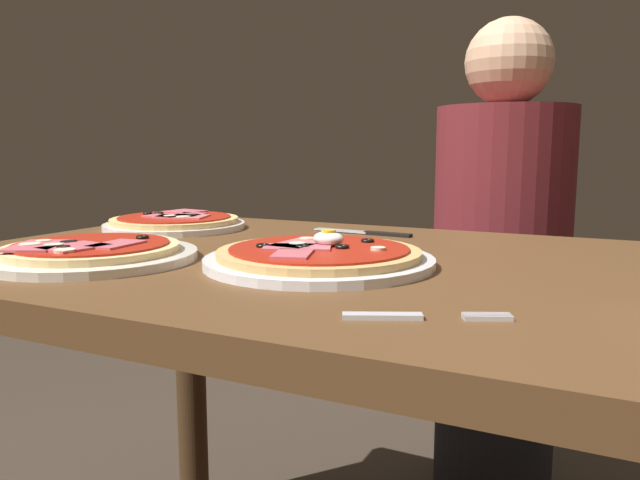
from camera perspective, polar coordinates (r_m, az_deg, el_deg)
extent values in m
cube|color=brown|center=(0.91, -0.31, -2.77)|extent=(1.11, 0.76, 0.04)
cylinder|color=#3C2715|center=(1.53, -11.87, -12.39)|extent=(0.07, 0.07, 0.69)
cylinder|color=white|center=(0.83, -0.09, -1.98)|extent=(0.31, 0.31, 0.01)
cylinder|color=tan|center=(0.83, -0.09, -1.23)|extent=(0.28, 0.28, 0.01)
cylinder|color=#A82314|center=(0.83, -0.09, -0.79)|extent=(0.24, 0.24, 0.00)
torus|color=black|center=(0.82, -1.62, -0.63)|extent=(0.02, 0.02, 0.00)
torus|color=black|center=(0.82, 2.06, -0.63)|extent=(0.02, 0.02, 0.00)
torus|color=black|center=(0.88, 4.43, -0.06)|extent=(0.02, 0.02, 0.00)
torus|color=black|center=(0.84, -5.32, -0.51)|extent=(0.02, 0.02, 0.00)
cube|color=#C65B66|center=(0.77, -2.58, -1.31)|extent=(0.06, 0.07, 0.00)
cube|color=#C65B66|center=(0.82, -2.13, -0.67)|extent=(0.10, 0.08, 0.00)
cube|color=#D16B70|center=(0.86, -1.84, -0.30)|extent=(0.06, 0.10, 0.00)
cylinder|color=beige|center=(0.81, 5.41, -0.79)|extent=(0.02, 0.02, 0.00)
cylinder|color=beige|center=(0.89, -1.21, 0.09)|extent=(0.02, 0.02, 0.00)
cylinder|color=beige|center=(0.85, -1.90, -0.39)|extent=(0.02, 0.02, 0.00)
ellipsoid|color=white|center=(0.84, 0.79, 0.14)|extent=(0.04, 0.03, 0.02)
cylinder|color=yellow|center=(0.84, 0.79, 0.81)|extent=(0.02, 0.02, 0.00)
cylinder|color=white|center=(1.25, -13.30, 1.30)|extent=(0.27, 0.27, 0.01)
cylinder|color=#DBB26B|center=(1.25, -13.31, 1.80)|extent=(0.25, 0.25, 0.01)
cylinder|color=#A82314|center=(1.25, -13.32, 2.09)|extent=(0.22, 0.22, 0.00)
torus|color=black|center=(1.24, -11.74, 2.27)|extent=(0.02, 0.02, 0.00)
torus|color=black|center=(1.29, -14.72, 2.42)|extent=(0.02, 0.02, 0.00)
torus|color=black|center=(1.30, -15.68, 2.40)|extent=(0.02, 0.02, 0.00)
cube|color=#C65B66|center=(1.32, -12.43, 2.60)|extent=(0.08, 0.08, 0.00)
cube|color=#C65B66|center=(1.24, -14.30, 2.15)|extent=(0.08, 0.05, 0.00)
cube|color=#C65B66|center=(1.25, -12.10, 2.28)|extent=(0.07, 0.09, 0.00)
cube|color=#D16B70|center=(1.22, -12.72, 2.14)|extent=(0.11, 0.10, 0.00)
cylinder|color=beige|center=(1.23, -13.78, 2.15)|extent=(0.02, 0.02, 0.00)
cylinder|color=beige|center=(1.21, -12.58, 2.08)|extent=(0.03, 0.03, 0.00)
cylinder|color=silver|center=(0.93, -20.37, -1.42)|extent=(0.29, 0.29, 0.01)
cylinder|color=#E5C17F|center=(0.93, -20.41, -0.75)|extent=(0.24, 0.24, 0.01)
cylinder|color=#A82314|center=(0.93, -20.43, -0.35)|extent=(0.21, 0.21, 0.00)
torus|color=black|center=(0.89, -22.70, -0.64)|extent=(0.02, 0.02, 0.00)
torus|color=black|center=(0.93, -22.10, -0.18)|extent=(0.02, 0.02, 0.00)
torus|color=black|center=(0.95, -16.14, 0.26)|extent=(0.02, 0.02, 0.00)
torus|color=black|center=(0.93, -22.42, -0.22)|extent=(0.02, 0.02, 0.00)
cube|color=#C65B66|center=(0.92, -24.73, -0.48)|extent=(0.10, 0.11, 0.00)
cube|color=#C65B66|center=(0.89, -21.84, -0.60)|extent=(0.07, 0.08, 0.00)
cube|color=#C65B66|center=(0.90, -18.39, -0.37)|extent=(0.05, 0.08, 0.00)
cylinder|color=beige|center=(0.93, -25.31, -0.41)|extent=(0.03, 0.03, 0.00)
cylinder|color=beige|center=(0.96, -24.24, -0.12)|extent=(0.02, 0.02, 0.00)
cylinder|color=beige|center=(0.91, -23.46, -0.46)|extent=(0.02, 0.02, 0.00)
cylinder|color=beige|center=(0.86, -22.57, -0.92)|extent=(0.03, 0.03, 0.00)
cube|color=silver|center=(0.58, 5.80, -7.04)|extent=(0.07, 0.04, 0.00)
cube|color=silver|center=(0.59, 15.39, -7.06)|extent=(0.04, 0.02, 0.00)
cube|color=silver|center=(0.60, 15.29, -6.94)|extent=(0.04, 0.02, 0.00)
cube|color=silver|center=(0.60, 15.19, -6.83)|extent=(0.04, 0.02, 0.00)
cube|color=silver|center=(0.60, 15.08, -6.72)|extent=(0.04, 0.02, 0.00)
cube|color=silver|center=(1.17, 2.03, 0.88)|extent=(0.11, 0.03, 0.00)
cube|color=black|center=(1.12, 6.29, 0.55)|extent=(0.09, 0.02, 0.01)
cylinder|color=black|center=(1.65, 15.79, -15.15)|extent=(0.29, 0.29, 0.46)
cylinder|color=maroon|center=(1.53, 16.53, 1.97)|extent=(0.32, 0.32, 0.52)
sphere|color=tan|center=(1.53, 17.12, 15.48)|extent=(0.20, 0.20, 0.20)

